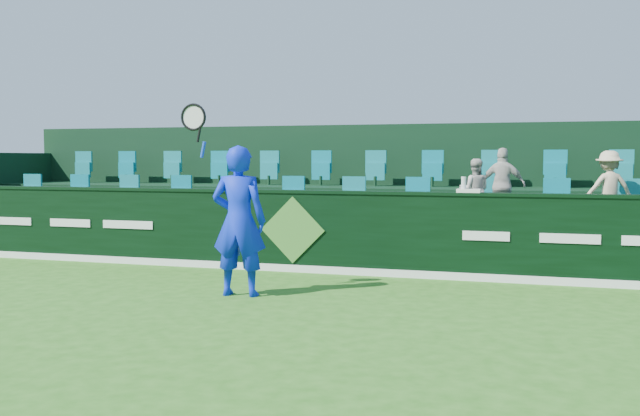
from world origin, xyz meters
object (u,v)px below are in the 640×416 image
(drinks_bottle, at_px, (464,185))
(spectator_left, at_px, (475,190))
(tennis_player, at_px, (239,220))
(towel, at_px, (469,191))
(spectator_middle, at_px, (503,185))
(spectator_right, at_px, (609,188))

(drinks_bottle, bearing_deg, spectator_left, 86.50)
(tennis_player, xyz_separation_m, towel, (2.86, 2.22, 0.34))
(drinks_bottle, bearing_deg, towel, 0.00)
(spectator_middle, height_order, drinks_bottle, spectator_middle)
(spectator_right, xyz_separation_m, drinks_bottle, (-2.17, -1.12, 0.07))
(tennis_player, xyz_separation_m, spectator_right, (4.95, 3.34, 0.36))
(towel, bearing_deg, spectator_right, 28.21)
(spectator_middle, distance_m, spectator_right, 1.64)
(tennis_player, distance_m, spectator_left, 4.40)
(spectator_middle, xyz_separation_m, drinks_bottle, (-0.53, -1.12, 0.05))
(spectator_right, relative_size, drinks_bottle, 4.91)
(spectator_left, relative_size, spectator_middle, 0.85)
(towel, height_order, drinks_bottle, drinks_bottle)
(spectator_middle, bearing_deg, spectator_left, 4.86)
(tennis_player, height_order, drinks_bottle, tennis_player)
(spectator_right, height_order, drinks_bottle, spectator_right)
(spectator_right, relative_size, towel, 3.33)
(spectator_middle, bearing_deg, tennis_player, 50.06)
(spectator_middle, height_order, towel, spectator_middle)
(spectator_middle, bearing_deg, spectator_right, -175.14)
(towel, relative_size, drinks_bottle, 1.48)
(spectator_middle, relative_size, spectator_right, 1.05)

